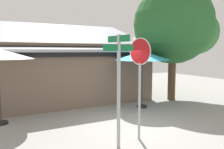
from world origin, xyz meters
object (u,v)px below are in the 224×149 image
stop_sign (140,70)px  patio_umbrella_teal_center (143,56)px  shade_tree (177,26)px  street_sign_post (119,79)px

stop_sign → patio_umbrella_teal_center: 3.66m
stop_sign → patio_umbrella_teal_center: stop_sign is taller
patio_umbrella_teal_center → shade_tree: bearing=12.0°
stop_sign → patio_umbrella_teal_center: bearing=53.3°
stop_sign → patio_umbrella_teal_center: size_ratio=1.11×
patio_umbrella_teal_center → street_sign_post: bearing=-133.3°
street_sign_post → shade_tree: size_ratio=0.50×
street_sign_post → shade_tree: bearing=34.3°
patio_umbrella_teal_center → shade_tree: shade_tree is taller
patio_umbrella_teal_center → shade_tree: (2.42, 0.51, 1.47)m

